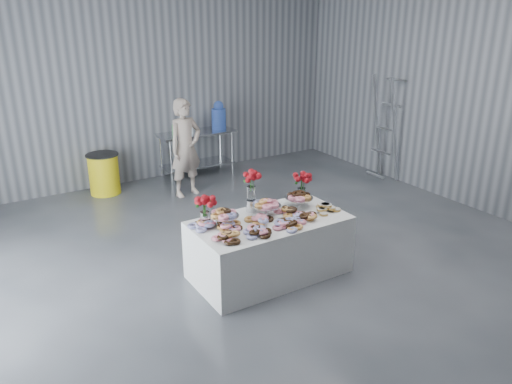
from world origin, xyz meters
TOP-DOWN VIEW (x-y plane):
  - ground at (0.00, 0.00)m, footprint 9.00×9.00m
  - room_walls at (-0.27, 0.07)m, footprint 8.04×9.04m
  - display_table at (-0.14, 0.10)m, footprint 1.90×1.00m
  - prep_table at (0.79, 4.10)m, footprint 1.50×0.60m
  - donut_mounds at (-0.14, 0.05)m, footprint 1.81×0.80m
  - cake_stand_left at (-0.69, 0.25)m, footprint 0.36×0.36m
  - cake_stand_mid at (-0.09, 0.25)m, footprint 0.36×0.36m
  - cake_stand_right at (0.41, 0.25)m, footprint 0.36×0.36m
  - danish_pile at (0.61, -0.05)m, footprint 0.48×0.48m
  - bouquet_left at (-0.89, 0.35)m, footprint 0.26×0.26m
  - bouquet_right at (0.56, 0.40)m, footprint 0.26×0.26m
  - bouquet_center at (-0.19, 0.45)m, footprint 0.26×0.26m
  - water_jug at (1.29, 4.10)m, footprint 0.28×0.28m
  - drink_bottles at (0.47, 4.00)m, footprint 0.54×0.08m
  - person at (0.19, 3.26)m, footprint 0.70×0.53m
  - trash_barrel at (-1.05, 4.10)m, footprint 0.57×0.57m
  - stepladder at (3.75, 2.02)m, footprint 0.63×0.51m

SIDE VIEW (x-z plane):
  - ground at x=0.00m, z-range 0.00..0.00m
  - trash_barrel at x=-1.05m, z-range 0.00..0.74m
  - display_table at x=-0.14m, z-range 0.00..0.75m
  - prep_table at x=0.79m, z-range 0.17..1.07m
  - donut_mounds at x=-0.14m, z-range 0.75..0.84m
  - danish_pile at x=0.61m, z-range 0.75..0.86m
  - person at x=0.19m, z-range 0.00..1.72m
  - cake_stand_left at x=-0.69m, z-range 0.80..0.98m
  - cake_stand_mid at x=-0.09m, z-range 0.80..0.98m
  - cake_stand_right at x=0.41m, z-range 0.80..0.98m
  - stepladder at x=3.75m, z-range 0.00..2.03m
  - drink_bottles at x=0.47m, z-range 0.90..1.17m
  - bouquet_left at x=-0.89m, z-range 0.84..1.26m
  - bouquet_right at x=0.56m, z-range 0.84..1.26m
  - bouquet_center at x=-0.19m, z-range 0.84..1.41m
  - water_jug at x=1.29m, z-range 0.87..1.43m
  - room_walls at x=-0.27m, z-range 0.63..4.65m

